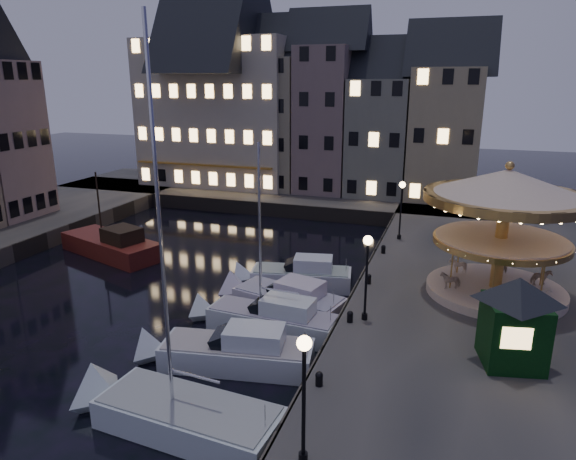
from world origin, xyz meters
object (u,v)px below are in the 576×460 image
(carousel, at_px, (505,209))
(bollard_a, at_px, (319,378))
(bollard_c, at_px, (369,278))
(motorboat_c, at_px, (266,319))
(streetlamp_a, at_px, (304,382))
(bollard_d, at_px, (383,249))
(ticket_kiosk, at_px, (517,306))
(motorboat_b, at_px, (228,353))
(streetlamp_b, at_px, (367,266))
(motorboat_e, at_px, (295,277))
(bollard_b, at_px, (350,316))
(red_fishing_boat, at_px, (113,246))
(motorboat_d, at_px, (283,299))
(motorboat_a, at_px, (176,414))
(streetlamp_c, at_px, (401,202))

(carousel, bearing_deg, bollard_a, -120.64)
(bollard_c, distance_m, motorboat_c, 6.52)
(streetlamp_a, bearing_deg, bollard_d, 91.72)
(streetlamp_a, distance_m, ticket_kiosk, 10.15)
(motorboat_b, relative_size, motorboat_c, 0.76)
(ticket_kiosk, bearing_deg, bollard_a, -149.79)
(streetlamp_b, height_order, motorboat_e, streetlamp_b)
(bollard_a, height_order, bollard_b, same)
(bollard_c, bearing_deg, bollard_a, -90.00)
(bollard_c, xyz_separation_m, carousel, (6.62, 0.68, 4.37))
(motorboat_c, bearing_deg, carousel, 26.42)
(red_fishing_boat, distance_m, carousel, 26.23)
(motorboat_d, height_order, motorboat_e, same)
(streetlamp_b, relative_size, bollard_b, 7.32)
(motorboat_b, bearing_deg, bollard_b, 35.49)
(ticket_kiosk, bearing_deg, motorboat_b, -170.84)
(motorboat_b, relative_size, carousel, 0.96)
(bollard_a, height_order, bollard_c, same)
(bollard_c, relative_size, motorboat_b, 0.07)
(bollard_b, bearing_deg, bollard_d, 90.00)
(motorboat_e, bearing_deg, bollard_b, -52.77)
(motorboat_c, xyz_separation_m, motorboat_e, (-0.41, 6.03, -0.04))
(streetlamp_a, height_order, red_fishing_boat, red_fishing_boat)
(motorboat_e, bearing_deg, motorboat_b, -89.89)
(bollard_a, xyz_separation_m, motorboat_d, (-4.34, 8.30, -0.96))
(bollard_b, xyz_separation_m, bollard_c, (0.00, 5.00, 0.00))
(bollard_c, height_order, motorboat_d, motorboat_d)
(bollard_b, height_order, motorboat_d, motorboat_d)
(motorboat_c, bearing_deg, motorboat_d, 89.85)
(motorboat_e, xyz_separation_m, ticket_kiosk, (11.61, -7.77, 3.14))
(bollard_d, distance_m, carousel, 9.29)
(bollard_b, bearing_deg, motorboat_a, -121.31)
(streetlamp_a, xyz_separation_m, ticket_kiosk, (6.26, 7.99, -0.23))
(motorboat_c, bearing_deg, bollard_a, -52.85)
(streetlamp_c, height_order, motorboat_e, streetlamp_c)
(bollard_b, bearing_deg, streetlamp_b, 39.81)
(streetlamp_b, height_order, carousel, carousel)
(streetlamp_b, bearing_deg, ticket_kiosk, -17.80)
(bollard_a, distance_m, bollard_d, 16.00)
(motorboat_d, distance_m, ticket_kiosk, 12.40)
(streetlamp_c, distance_m, motorboat_a, 22.75)
(bollard_d, bearing_deg, bollard_c, -90.00)
(ticket_kiosk, bearing_deg, motorboat_a, -151.44)
(streetlamp_a, height_order, motorboat_e, streetlamp_a)
(streetlamp_b, relative_size, bollard_a, 7.32)
(streetlamp_c, bearing_deg, bollard_a, -91.76)
(bollard_a, distance_m, bollard_c, 10.50)
(streetlamp_c, xyz_separation_m, red_fishing_boat, (-19.61, -6.44, -3.31))
(streetlamp_b, height_order, bollard_b, streetlamp_b)
(streetlamp_b, bearing_deg, bollard_d, 93.43)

